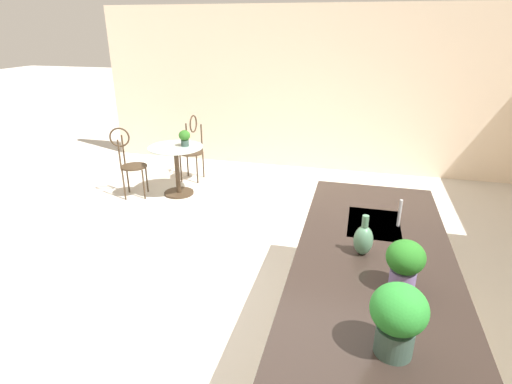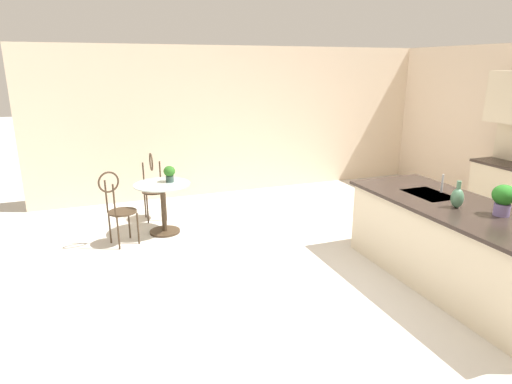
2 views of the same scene
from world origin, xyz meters
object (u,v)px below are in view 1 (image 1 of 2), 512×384
object	(u,v)px
chair_by_island	(129,159)
potted_plant_on_table	(185,137)
bistro_table	(177,166)
vase_on_counter	(363,239)
potted_plant_counter_near	(405,262)
chair_near_window	(192,145)
potted_plant_counter_far	(398,316)

from	to	relation	value
chair_by_island	potted_plant_on_table	size ratio (longest dim) A/B	4.44
bistro_table	vase_on_counter	distance (m)	3.85
potted_plant_on_table	vase_on_counter	distance (m)	3.77
vase_on_counter	chair_by_island	bearing A→B (deg)	-127.10
chair_by_island	vase_on_counter	distance (m)	4.15
bistro_table	potted_plant_counter_near	bearing A→B (deg)	43.15
potted_plant_on_table	vase_on_counter	world-z (taller)	vase_on_counter
chair_near_window	chair_by_island	distance (m)	1.11
bistro_table	potted_plant_counter_near	distance (m)	4.27
chair_by_island	potted_plant_counter_far	size ratio (longest dim) A/B	2.81
chair_near_window	vase_on_counter	size ratio (longest dim) A/B	3.62
potted_plant_counter_near	vase_on_counter	distance (m)	0.43
chair_near_window	potted_plant_on_table	bearing A→B (deg)	14.31
potted_plant_on_table	potted_plant_counter_near	bearing A→B (deg)	41.30
potted_plant_counter_far	vase_on_counter	world-z (taller)	potted_plant_counter_far
potted_plant_counter_far	potted_plant_counter_near	distance (m)	0.56
potted_plant_on_table	potted_plant_counter_far	xyz separation A→B (m)	(3.69, 2.68, 0.26)
potted_plant_on_table	chair_near_window	bearing A→B (deg)	-165.69
potted_plant_counter_near	potted_plant_on_table	bearing A→B (deg)	-138.70
chair_by_island	bistro_table	bearing A→B (deg)	110.83
chair_by_island	potted_plant_on_table	distance (m)	0.87
potted_plant_counter_near	chair_by_island	bearing A→B (deg)	-128.87
chair_near_window	potted_plant_counter_far	bearing A→B (deg)	33.35
chair_by_island	vase_on_counter	size ratio (longest dim) A/B	3.62
potted_plant_counter_far	chair_near_window	bearing A→B (deg)	-146.65
chair_by_island	potted_plant_on_table	xyz separation A→B (m)	(-0.31, 0.76, 0.30)
chair_by_island	vase_on_counter	bearing A→B (deg)	52.90
chair_near_window	bistro_table	bearing A→B (deg)	3.01
potted_plant_counter_far	vase_on_counter	size ratio (longest dim) A/B	1.29
bistro_table	potted_plant_on_table	xyz separation A→B (m)	(-0.06, 0.12, 0.43)
potted_plant_counter_far	bistro_table	bearing A→B (deg)	-142.26
chair_by_island	potted_plant_on_table	bearing A→B (deg)	111.99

